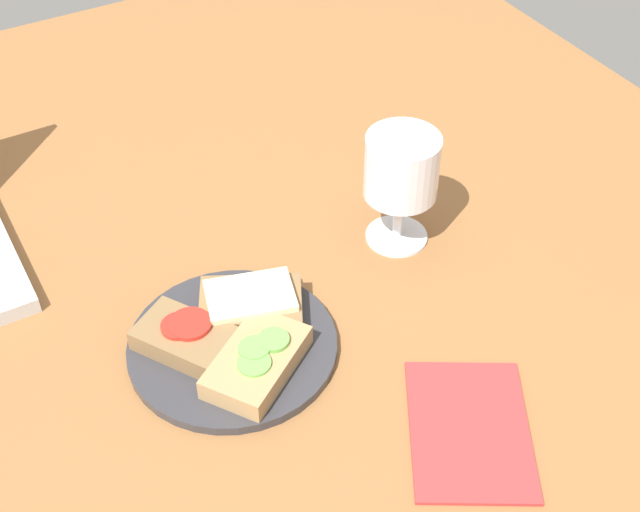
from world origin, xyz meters
The scene contains 7 objects.
wooden_table centered at (0.00, 0.00, 1.50)cm, with size 140.00×140.00×3.00cm, color brown.
plate centered at (-1.65, -7.61, 3.53)cm, with size 21.26×21.26×1.06cm, color #333338.
sandwich_with_tomato centered at (-5.76, -5.88, 5.34)cm, with size 10.39×11.62×2.78cm.
sandwich_with_cucumber centered at (-0.99, -12.02, 5.32)cm, with size 12.98×11.79×2.82cm.
sandwich_with_cheese centered at (1.87, -4.87, 5.44)cm, with size 12.61×11.13×2.93cm.
wine_glass centered at (22.26, -1.39, 12.71)cm, with size 8.22×8.22×13.88cm.
napkin centered at (13.20, -27.58, 3.20)cm, with size 11.12×15.92×0.40cm, color #B23333.
Camera 1 is at (-23.61, -64.14, 71.32)cm, focal length 50.00 mm.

